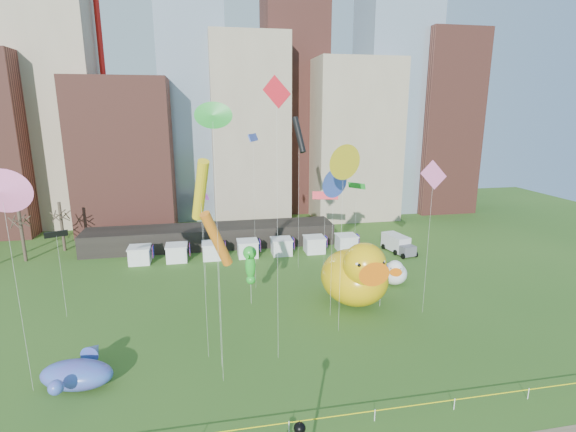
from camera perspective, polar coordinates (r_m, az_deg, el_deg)
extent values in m
cube|color=gray|center=(89.53, -28.17, 12.38)|extent=(14.00, 12.00, 42.00)
cube|color=brown|center=(81.36, -20.58, 7.46)|extent=(16.00, 14.00, 26.00)
cube|color=#8C9EB2|center=(88.15, -12.47, 17.89)|extent=(12.00, 12.00, 55.00)
cube|color=gray|center=(84.43, -5.22, 11.20)|extent=(14.00, 14.00, 34.00)
cube|color=brown|center=(92.76, 0.75, 22.02)|extent=(12.00, 12.00, 68.00)
cube|color=gray|center=(86.98, 8.38, 9.87)|extent=(16.00, 14.00, 30.00)
cube|color=#8C9EB2|center=(94.27, 13.70, 15.41)|extent=(14.00, 12.00, 48.00)
cube|color=brown|center=(97.06, 19.48, 11.41)|extent=(12.00, 12.00, 36.00)
cylinder|color=red|center=(91.20, -23.87, 23.62)|extent=(1.00, 1.00, 76.00)
cylinder|color=red|center=(96.06, 11.31, 23.90)|extent=(1.00, 1.00, 76.00)
cube|color=black|center=(68.63, -10.02, -2.63)|extent=(38.00, 6.00, 3.20)
cube|color=white|center=(63.72, -18.92, -4.95)|extent=(2.80, 2.80, 2.20)
cube|color=red|center=(63.33, -17.34, -4.46)|extent=(0.08, 1.40, 1.60)
cube|color=white|center=(63.19, -14.42, -4.78)|extent=(2.80, 2.80, 2.20)
cube|color=red|center=(62.94, -12.81, -4.28)|extent=(0.08, 1.40, 1.60)
cube|color=white|center=(63.05, -9.87, -4.58)|extent=(2.80, 2.80, 2.20)
cube|color=red|center=(62.94, -8.25, -4.07)|extent=(0.08, 1.40, 1.60)
cube|color=white|center=(63.30, -5.33, -4.36)|extent=(2.80, 2.80, 2.20)
cube|color=red|center=(63.34, -3.72, -3.84)|extent=(0.08, 1.40, 1.60)
cube|color=white|center=(63.95, -0.86, -4.11)|extent=(2.80, 2.80, 2.20)
cube|color=red|center=(64.13, 0.72, -3.59)|extent=(0.08, 1.40, 1.60)
cube|color=white|center=(64.98, 3.49, -3.84)|extent=(2.80, 2.80, 2.20)
cube|color=red|center=(65.29, 5.03, -3.32)|extent=(0.08, 1.40, 1.60)
cube|color=white|center=(66.37, 7.68, -3.56)|extent=(2.80, 2.80, 2.20)
cube|color=red|center=(66.80, 9.16, -3.05)|extent=(0.08, 1.40, 1.60)
cylinder|color=#382B21|center=(70.73, -31.62, -2.01)|extent=(0.44, 0.44, 8.00)
cylinder|color=#382B21|center=(73.15, -27.62, -1.25)|extent=(0.44, 0.44, 7.50)
cylinder|color=white|center=(31.73, 0.12, -26.05)|extent=(0.06, 0.06, 0.90)
cylinder|color=white|center=(33.16, 11.35, -24.32)|extent=(0.06, 0.06, 0.90)
cylinder|color=white|center=(35.56, 21.06, -22.11)|extent=(0.06, 0.06, 0.90)
cylinder|color=white|center=(38.75, 29.09, -19.77)|extent=(0.06, 0.06, 0.90)
cube|color=yellow|center=(31.51, 0.12, -25.56)|extent=(50.00, 0.02, 0.07)
ellipsoid|color=#E4AF0B|center=(48.42, 8.72, -7.92)|extent=(7.46, 8.68, 5.96)
ellipsoid|color=#E4AF0B|center=(51.34, 7.37, -6.77)|extent=(2.02, 1.60, 2.42)
sphere|color=#E4AF0B|center=(45.27, 10.05, -6.30)|extent=(4.61, 4.61, 4.48)
cone|color=orange|center=(43.69, 11.01, -7.31)|extent=(2.52, 2.09, 2.47)
sphere|color=white|center=(43.55, 9.21, -6.25)|extent=(0.81, 0.81, 0.81)
sphere|color=white|center=(44.49, 12.17, -5.94)|extent=(0.81, 0.81, 0.81)
sphere|color=black|center=(43.22, 9.39, -6.41)|extent=(0.40, 0.40, 0.40)
sphere|color=black|center=(44.17, 12.38, -6.10)|extent=(0.40, 0.40, 0.40)
ellipsoid|color=white|center=(54.97, 13.77, -7.34)|extent=(4.27, 4.60, 2.63)
ellipsoid|color=white|center=(56.35, 13.65, -6.88)|extent=(1.05, 0.94, 1.07)
sphere|color=white|center=(53.51, 13.93, -6.73)|extent=(2.54, 2.54, 1.98)
cone|color=orange|center=(52.74, 14.00, -7.12)|extent=(1.33, 1.21, 1.09)
sphere|color=white|center=(52.86, 13.41, -6.66)|extent=(0.36, 0.36, 0.36)
sphere|color=white|center=(52.96, 14.58, -6.69)|extent=(0.36, 0.36, 0.36)
sphere|color=black|center=(52.70, 13.42, -6.72)|extent=(0.18, 0.18, 0.18)
sphere|color=black|center=(52.80, 14.60, -6.75)|extent=(0.18, 0.18, 0.18)
cylinder|color=silver|center=(47.93, -4.91, -9.02)|extent=(0.03, 0.03, 4.44)
ellipsoid|color=green|center=(47.12, -4.97, -6.53)|extent=(1.39, 1.28, 2.85)
sphere|color=green|center=(46.47, -4.99, -4.84)|extent=(1.90, 1.90, 1.45)
cone|color=green|center=(45.88, -4.90, -5.18)|extent=(0.82, 1.03, 0.51)
sphere|color=green|center=(47.76, -4.93, -8.35)|extent=(1.02, 1.02, 1.02)
cylinder|color=silver|center=(48.43, 12.07, -9.84)|extent=(0.03, 0.03, 3.21)
ellipsoid|color=#503FBD|center=(47.82, 12.17, -8.08)|extent=(1.03, 0.88, 2.37)
sphere|color=#503FBD|center=(47.23, 12.32, -6.71)|extent=(1.36, 1.36, 1.21)
cone|color=#503FBD|center=(46.79, 12.58, -7.01)|extent=(0.52, 0.81, 0.42)
sphere|color=#503FBD|center=(48.37, 12.06, -9.55)|extent=(0.85, 0.85, 0.85)
ellipsoid|color=#563CA4|center=(38.82, -26.05, -18.26)|extent=(6.05, 4.09, 2.13)
cone|color=#563CA4|center=(40.94, -24.18, -15.78)|extent=(1.82, 1.98, 1.49)
sphere|color=#563CA4|center=(36.34, -28.25, -19.27)|extent=(1.07, 1.07, 1.07)
sphere|color=black|center=(23.95, 1.54, -26.16)|extent=(0.61, 0.61, 0.61)
cone|color=black|center=(23.74, 1.55, -25.55)|extent=(0.22, 0.22, 0.27)
cube|color=silver|center=(67.23, 13.98, -3.36)|extent=(2.99, 4.85, 2.26)
cube|color=#595960|center=(65.18, 15.44, -4.41)|extent=(2.35, 1.99, 1.44)
cylinder|color=black|center=(65.64, 13.96, -4.69)|extent=(0.38, 0.84, 0.81)
cylinder|color=black|center=(66.95, 15.53, -4.42)|extent=(0.38, 0.84, 0.81)
cylinder|color=black|center=(68.01, 12.45, -3.95)|extent=(0.38, 0.84, 0.81)
cylinder|color=black|center=(69.28, 13.99, -3.71)|extent=(0.38, 0.84, 0.81)
cylinder|color=silver|center=(34.62, -1.40, -2.54)|extent=(0.02, 0.02, 22.08)
cube|color=red|center=(33.24, -1.52, 16.03)|extent=(1.87, 1.59, 2.43)
cylinder|color=silver|center=(37.08, -31.98, -9.03)|extent=(0.02, 0.02, 15.43)
cone|color=pink|center=(35.11, -33.58, 2.73)|extent=(2.99, 1.39, 3.04)
cylinder|color=silver|center=(49.56, -27.65, -7.08)|extent=(0.02, 0.02, 8.90)
cube|color=black|center=(48.27, -28.24, -2.12)|extent=(2.07, 1.16, 0.66)
cylinder|color=silver|center=(55.47, 8.81, -1.98)|extent=(0.02, 0.02, 11.67)
cube|color=green|center=(54.18, 9.03, 3.97)|extent=(1.77, 2.06, 0.73)
cylinder|color=silver|center=(36.70, -10.91, -7.98)|extent=(0.02, 0.02, 14.63)
cylinder|color=yellow|center=(34.69, -11.46, 3.32)|extent=(1.81, 3.18, 5.20)
cylinder|color=silver|center=(43.75, 5.78, -4.67)|extent=(0.02, 0.02, 13.92)
cone|color=blue|center=(42.07, 6.01, 4.35)|extent=(2.40, 2.08, 2.82)
cylinder|color=silver|center=(35.89, -9.03, -11.52)|extent=(0.02, 0.02, 11.06)
cylinder|color=orange|center=(33.91, -9.38, -3.04)|extent=(2.75, 2.32, 4.78)
cylinder|color=silver|center=(52.54, -11.00, -3.28)|extent=(0.02, 0.02, 11.13)
cube|color=purple|center=(51.21, -11.29, 2.68)|extent=(1.68, 2.32, 0.78)
cylinder|color=silver|center=(59.42, 4.84, -1.83)|extent=(0.02, 0.02, 9.60)
cube|color=red|center=(58.31, 4.93, 2.71)|extent=(3.46, 1.28, 1.05)
cylinder|color=silver|center=(46.28, 17.93, -3.81)|extent=(0.02, 0.02, 14.61)
cube|color=pink|center=(44.70, 18.62, 5.16)|extent=(2.92, 0.19, 2.92)
cylinder|color=silver|center=(56.34, 1.40, 1.60)|extent=(0.02, 0.02, 17.72)
cylinder|color=black|center=(55.14, 1.46, 10.64)|extent=(1.63, 2.76, 4.52)
cylinder|color=silver|center=(32.28, -9.15, -5.49)|extent=(0.02, 0.02, 20.42)
cone|color=green|center=(30.49, -9.90, 12.93)|extent=(1.78, 0.79, 1.81)
cylinder|color=silver|center=(40.38, 6.97, -4.50)|extent=(0.02, 0.02, 16.32)
cone|color=yellow|center=(38.62, 7.32, 7.07)|extent=(2.72, 2.18, 3.11)
cylinder|color=silver|center=(49.89, -4.43, 0.00)|extent=(0.02, 0.02, 17.81)
cube|color=blue|center=(48.54, -4.62, 10.26)|extent=(1.46, 2.64, 0.83)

